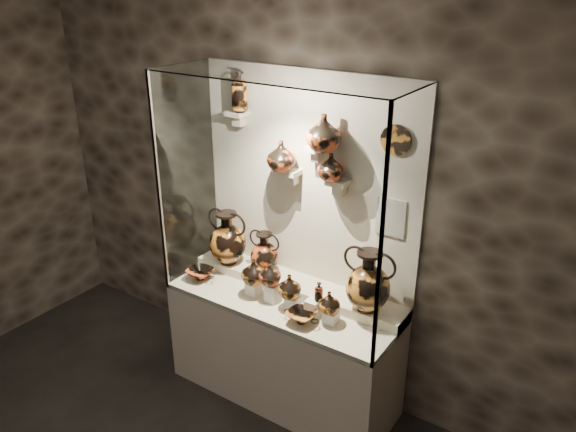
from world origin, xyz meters
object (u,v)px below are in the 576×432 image
Objects in this scene: amphora_right at (368,281)px; jug_b at (270,274)px; jug_e at (329,302)px; lekythos_tall at (240,90)px; kylix_left at (201,273)px; kylix_right at (302,316)px; amphora_mid at (265,252)px; ovoid_vase_b at (324,133)px; jug_c at (290,286)px; ovoid_vase_c at (331,167)px; jug_a at (254,272)px; lekythos_small at (319,291)px; ovoid_vase_a at (281,156)px; amphora_left at (228,238)px.

amphora_right is 0.69m from jug_b.
lekythos_tall reaches higher than jug_e.
kylix_left is 1.02× the size of kylix_right.
amphora_right is (0.87, -0.05, 0.06)m from amphora_mid.
ovoid_vase_b reaches higher than jug_e.
jug_c is 0.95× the size of ovoid_vase_c.
jug_a is at bearing -152.76° from amphora_right.
ovoid_vase_c is at bearing 27.10° from ovoid_vase_b.
ovoid_vase_b is at bearing -4.75° from lekythos_tall.
lekythos_small is at bearing -9.66° from amphora_mid.
lekythos_small is 0.61× the size of kylix_left.
amphora_mid is 1.85× the size of jug_c.
ovoid_vase_b is (0.33, -0.01, 0.21)m from ovoid_vase_a.
amphora_left is 1.38× the size of lekythos_tall.
jug_a reaches higher than lekythos_small.
amphora_mid is 0.62m from lekythos_small.
jug_a is 1.11m from ovoid_vase_b.
amphora_left is 1.66× the size of kylix_left.
amphora_right is 0.54m from jug_c.
ovoid_vase_a reaches higher than jug_b.
amphora_mid is 0.87m from amphora_right.
lekythos_small is (0.22, 0.03, 0.02)m from jug_c.
kylix_right is at bearing -83.55° from ovoid_vase_b.
ovoid_vase_c is (0.38, 0.01, -0.01)m from ovoid_vase_a.
amphora_left is at bearing -163.57° from amphora_mid.
amphora_mid is 1.92× the size of jug_b.
lekythos_tall is at bearing 172.30° from ovoid_vase_b.
jug_e is at bearing -120.64° from amphora_right.
lekythos_small is at bearing -3.63° from ovoid_vase_a.
jug_c is 0.69× the size of kylix_right.
jug_c is 0.89m from ovoid_vase_a.
amphora_left is 0.85m from ovoid_vase_a.
amphora_right is 0.33m from lekythos_small.
jug_c is (0.30, 0.00, -0.02)m from jug_a.
jug_b is 0.87m from ovoid_vase_c.
jug_a reaches higher than kylix_right.
amphora_right is at bearing 58.25° from kylix_right.
jug_a is 0.74× the size of kylix_left.
jug_b is 1.29m from lekythos_tall.
ovoid_vase_b is at bearing 5.24° from amphora_left.
ovoid_vase_c reaches higher than jug_e.
jug_e is 0.85× the size of ovoid_vase_c.
ovoid_vase_b reaches higher than jug_b.
kylix_right is 1.05× the size of ovoid_vase_b.
ovoid_vase_c is (0.04, 0.03, -0.23)m from ovoid_vase_b.
kylix_right is (-0.05, -0.13, -0.15)m from lekythos_small.
jug_a is at bearing 175.34° from jug_b.
ovoid_vase_c is (0.75, -0.02, -0.41)m from lekythos_tall.
amphora_left is 1.78× the size of ovoid_vase_b.
amphora_right is 2.06× the size of ovoid_vase_a.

